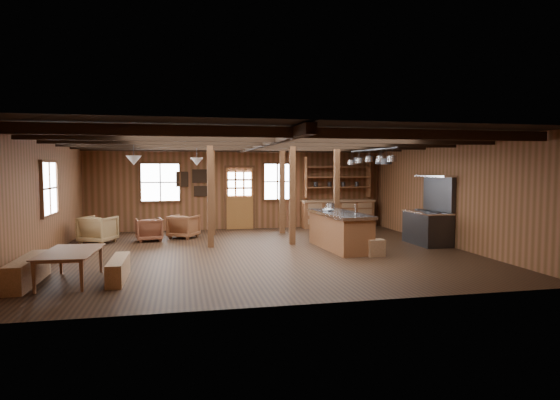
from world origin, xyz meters
The scene contains 22 objects.
room centered at (0.00, 0.00, 1.40)m, with size 10.04×9.04×2.84m.
ceiling_joists centered at (0.00, 0.18, 2.68)m, with size 9.80×8.82×0.18m.
timber_posts centered at (0.52, 2.08, 1.40)m, with size 3.95×2.35×2.80m.
back_door centered at (0.00, 4.45, 0.88)m, with size 1.02×0.08×2.15m.
window_back_left centered at (-2.60, 4.46, 1.60)m, with size 1.32×0.06×1.32m.
window_back_right centered at (1.30, 4.46, 1.60)m, with size 1.02×0.06×1.32m.
window_left centered at (-4.96, 0.50, 1.60)m, with size 0.14×1.24×1.32m.
notice_boards centered at (-1.50, 4.46, 1.64)m, with size 1.08×0.03×0.90m.
back_counter centered at (3.40, 4.20, 0.60)m, with size 2.55×0.60×2.45m.
pendant_lamps centered at (-2.25, 1.00, 2.25)m, with size 1.86×2.36×0.66m.
pot_rack centered at (2.97, 0.34, 2.29)m, with size 0.39×3.00×0.41m.
kitchen_island centered at (2.02, 0.05, 0.48)m, with size 1.04×2.55×1.20m.
step_stool centered at (2.52, -1.07, 0.20)m, with size 0.45×0.32×0.40m, color brown.
commercial_range centered at (4.65, 0.24, 0.61)m, with size 0.79×1.52×1.88m.
dining_table centered at (-3.90, -2.27, 0.29)m, with size 1.63×0.91×0.57m, color brown.
bench_wall centered at (-4.65, -2.27, 0.24)m, with size 0.32×1.73×0.48m, color brown.
bench_aisle centered at (-3.10, -2.27, 0.20)m, with size 0.28×1.47×0.41m, color brown.
armchair_a centered at (-2.85, 2.39, 0.33)m, with size 0.70×0.72×0.65m, color #5D2E1B.
armchair_b centered at (-1.88, 2.75, 0.35)m, with size 0.74×0.76×0.69m, color brown.
armchair_c centered at (-4.20, 2.29, 0.38)m, with size 0.81×0.83×0.75m, color olive.
counter_pot centered at (2.09, 1.06, 1.02)m, with size 0.27×0.27×0.16m, color silver.
bowl centered at (1.80, 0.33, 0.97)m, with size 0.28×0.28×0.07m, color silver.
Camera 1 is at (-1.95, -11.27, 2.09)m, focal length 30.00 mm.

